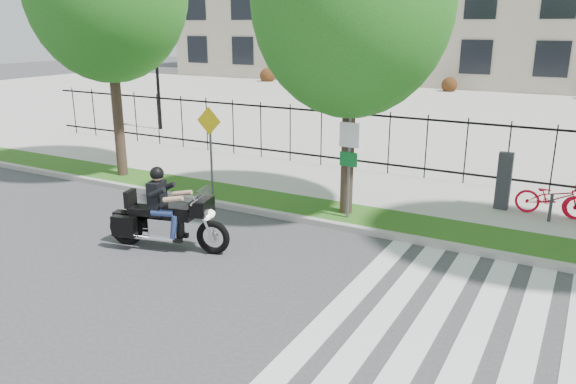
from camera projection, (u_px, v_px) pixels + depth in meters
The scene contains 12 objects.
ground at pixel (223, 291), 10.51m from camera, with size 120.00×120.00×0.00m, color #38383B.
curb at pixel (319, 222), 13.93m from camera, with size 60.00×0.20×0.15m, color #A6A49C.
grass_verge at pixel (333, 213), 14.64m from camera, with size 60.00×1.50×0.15m, color #1D4B12.
sidewalk at pixel (368, 189), 16.74m from camera, with size 60.00×3.50×0.15m, color #ACAAA1.
plaza at pixel (482, 112), 31.45m from camera, with size 80.00×34.00×0.10m, color #ACAAA1.
crosswalk_stripes at pixel (491, 363), 8.28m from camera, with size 5.70×8.00×0.01m, color silver, non-canonical shape.
iron_fence at pixel (389, 143), 17.89m from camera, with size 30.00×0.06×2.00m, color black, non-canonical shape.
lamp_post_left at pixel (156, 61), 25.21m from camera, with size 1.06×0.70×4.25m.
street_tree_1 at pixel (352, 1), 12.96m from camera, with size 4.74×4.74×7.90m.
sign_pole_regulatory at pixel (349, 156), 13.59m from camera, with size 0.50×0.09×2.50m.
sign_pole_warning at pixel (210, 139), 15.52m from camera, with size 0.78×0.09×2.49m.
motorcycle_rider at pixel (167, 217), 12.29m from camera, with size 2.87×1.20×2.25m.
Camera 1 is at (5.68, -7.75, 4.81)m, focal length 35.00 mm.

